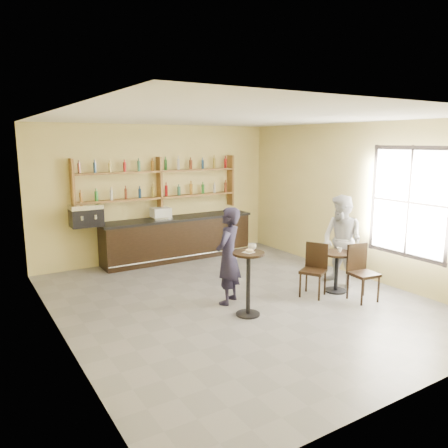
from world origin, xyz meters
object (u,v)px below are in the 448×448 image
man_main (228,256)px  chair_south (364,273)px  pedestal_table (248,284)px  bar_counter (178,238)px  pastry_case (161,213)px  chair_west (313,271)px  patron_second (342,241)px  espresso_machine (86,216)px  cafe_table (336,272)px

man_main → chair_south: size_ratio=1.69×
pedestal_table → chair_south: (2.13, -0.54, -0.03)m
bar_counter → chair_south: (1.55, -4.33, -0.01)m
pastry_case → pedestal_table: bearing=-87.9°
chair_west → chair_south: 0.88m
man_main → pedestal_table: bearing=52.3°
patron_second → pedestal_table: bearing=-84.7°
pastry_case → chair_south: size_ratio=0.44×
bar_counter → espresso_machine: espresso_machine is taller
pedestal_table → patron_second: 2.45m
pedestal_table → cafe_table: pedestal_table is taller
chair_west → bar_counter: bearing=165.3°
man_main → bar_counter: bearing=-135.0°
bar_counter → chair_south: 4.60m
bar_counter → chair_south: bearing=-70.3°
man_main → cafe_table: size_ratio=2.22×
pastry_case → man_main: man_main is taller
chair_west → espresso_machine: bearing=-169.1°
chair_west → man_main: bearing=-139.0°
pedestal_table → chair_west: size_ratio=1.10×
bar_counter → chair_west: bearing=-75.5°
chair_south → bar_counter: bearing=116.9°
chair_west → patron_second: bearing=71.0°
bar_counter → chair_west: bar_counter is taller
pedestal_table → man_main: bearing=87.5°
chair_south → cafe_table: bearing=101.9°
bar_counter → cafe_table: bearing=-68.0°
bar_counter → espresso_machine: size_ratio=5.73×
espresso_machine → chair_west: 4.88m
pastry_case → patron_second: bearing=-53.0°
cafe_table → patron_second: 0.65m
chair_west → chair_south: size_ratio=0.96×
chair_west → patron_second: size_ratio=0.54×
espresso_machine → cafe_table: size_ratio=0.86×
pastry_case → espresso_machine: bearing=-175.8°
pastry_case → patron_second: 4.20m
man_main → patron_second: patron_second is taller
chair_south → espresso_machine: bearing=137.7°
man_main → chair_south: 2.44m
pedestal_table → chair_south: pedestal_table is taller
bar_counter → espresso_machine: 2.27m
espresso_machine → chair_west: (3.10, -3.68, -0.77)m
pedestal_table → patron_second: (2.41, 0.27, 0.37)m
espresso_machine → man_main: bearing=-63.1°
patron_second → bar_counter: bearing=-153.7°
pedestal_table → cafe_table: bearing=1.7°
pastry_case → chair_south: pastry_case is taller
pastry_case → patron_second: (2.26, -3.53, -0.25)m
pedestal_table → patron_second: patron_second is taller
pedestal_table → cafe_table: size_ratio=1.38×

